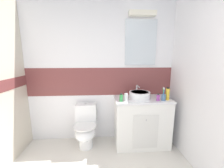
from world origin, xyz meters
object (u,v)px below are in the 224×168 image
(perfume_flask_small, at_px, (158,97))
(lotion_bottle_short, at_px, (121,98))
(soap_dispenser, at_px, (126,97))
(toilet, at_px, (86,127))
(sink_basin, at_px, (139,95))
(toothbrush_cup, at_px, (164,97))
(mouthwash_bottle, at_px, (168,94))

(perfume_flask_small, relative_size, lotion_bottle_short, 0.92)
(soap_dispenser, bearing_deg, toilet, 169.17)
(sink_basin, height_order, lotion_bottle_short, sink_basin)
(toothbrush_cup, bearing_deg, soap_dispenser, 178.51)
(sink_basin, distance_m, lotion_bottle_short, 0.36)
(toilet, distance_m, mouthwash_bottle, 1.48)
(toothbrush_cup, distance_m, perfume_flask_small, 0.09)
(toilet, bearing_deg, perfume_flask_small, -7.14)
(toilet, bearing_deg, sink_basin, -0.04)
(sink_basin, bearing_deg, soap_dispenser, -153.08)
(soap_dispenser, xyz_separation_m, lotion_bottle_short, (-0.08, -0.01, -0.00))
(toilet, relative_size, mouthwash_bottle, 3.53)
(perfume_flask_small, bearing_deg, sink_basin, 150.68)
(sink_basin, bearing_deg, toilet, 179.96)
(mouthwash_bottle, bearing_deg, toothbrush_cup, -160.42)
(toothbrush_cup, relative_size, soap_dispenser, 1.33)
(toilet, height_order, soap_dispenser, soap_dispenser)
(lotion_bottle_short, bearing_deg, sink_basin, 22.88)
(toilet, distance_m, perfume_flask_small, 1.32)
(toilet, xyz_separation_m, lotion_bottle_short, (0.59, -0.14, 0.56))
(perfume_flask_small, bearing_deg, toilet, 172.86)
(toilet, relative_size, lotion_bottle_short, 5.83)
(toilet, height_order, perfume_flask_small, perfume_flask_small)
(lotion_bottle_short, bearing_deg, toothbrush_cup, -0.30)
(lotion_bottle_short, bearing_deg, perfume_flask_small, -0.78)
(toothbrush_cup, xyz_separation_m, perfume_flask_small, (-0.09, -0.00, -0.00))
(sink_basin, bearing_deg, mouthwash_bottle, -15.14)
(sink_basin, bearing_deg, perfume_flask_small, -29.32)
(mouthwash_bottle, bearing_deg, perfume_flask_small, -169.29)
(lotion_bottle_short, bearing_deg, mouthwash_bottle, 1.76)
(toilet, bearing_deg, mouthwash_bottle, -4.95)
(lotion_bottle_short, bearing_deg, toilet, 166.64)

